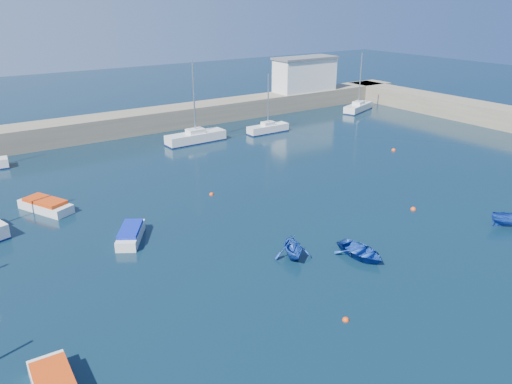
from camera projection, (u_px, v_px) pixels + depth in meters
ground at (405, 294)px, 29.81m from camera, size 220.00×220.00×0.00m
back_wall at (125, 124)px, 64.72m from camera, size 96.00×4.50×2.60m
right_arm at (432, 103)px, 77.09m from camera, size 4.50×32.00×2.60m
harbor_office at (305, 75)px, 79.11m from camera, size 10.00×4.00×5.00m
sailboat_6 at (196, 137)px, 60.82m from camera, size 7.53×2.27×9.82m
sailboat_7 at (268, 128)px, 65.26m from camera, size 5.73×1.63×7.62m
sailboat_8 at (358, 107)px, 77.74m from camera, size 6.97×4.17×8.85m
motorboat_1 at (131, 234)px, 36.33m from camera, size 3.37×4.23×1.00m
motorboat_2 at (46, 205)px, 41.33m from camera, size 3.69×5.18×1.01m
dinghy_center at (361, 252)px, 33.95m from camera, size 2.75×3.78×0.77m
dinghy_left at (293, 247)px, 33.76m from camera, size 3.53×3.73×1.55m
dinghy_right at (511, 219)px, 38.41m from camera, size 3.17×2.79×1.19m
buoy_0 at (346, 320)px, 27.37m from camera, size 0.38×0.38×0.38m
buoy_1 at (413, 210)px, 41.70m from camera, size 0.46×0.46×0.46m
buoy_3 at (211, 195)px, 44.86m from camera, size 0.40×0.40×0.40m
buoy_4 at (394, 151)px, 57.83m from camera, size 0.49×0.49×0.49m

